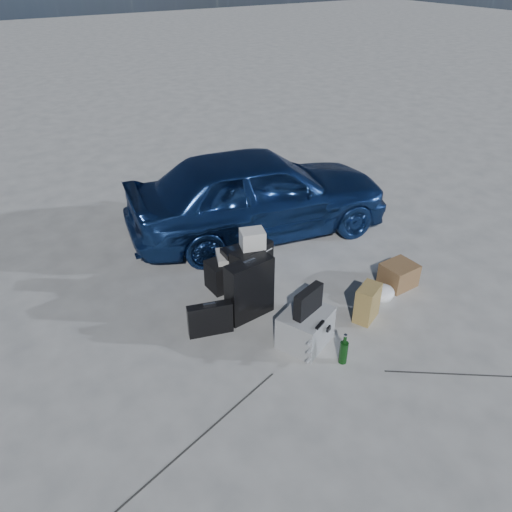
{
  "coord_description": "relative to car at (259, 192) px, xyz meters",
  "views": [
    {
      "loc": [
        -2.53,
        -2.99,
        3.33
      ],
      "look_at": [
        -0.18,
        0.85,
        0.55
      ],
      "focal_mm": 35.0,
      "sensor_mm": 36.0,
      "label": 1
    }
  ],
  "objects": [
    {
      "name": "green_bottle",
      "position": [
        -0.67,
        -2.59,
        -0.43
      ],
      "size": [
        0.1,
        0.1,
        0.32
      ],
      "primitive_type": "cylinder",
      "rotation": [
        0.0,
        0.0,
        0.27
      ],
      "color": "black",
      "rests_on": "ground"
    },
    {
      "name": "suitcase_right",
      "position": [
        -0.84,
        -1.21,
        -0.28
      ],
      "size": [
        0.55,
        0.33,
        0.62
      ],
      "primitive_type": "cube",
      "rotation": [
        0.0,
        0.0,
        0.29
      ],
      "color": "black",
      "rests_on": "ground"
    },
    {
      "name": "duffel_bag",
      "position": [
        -0.87,
        -0.91,
        -0.42
      ],
      "size": [
        0.69,
        0.32,
        0.34
      ],
      "primitive_type": "cube",
      "rotation": [
        0.0,
        0.0,
        0.04
      ],
      "color": "black",
      "rests_on": "ground"
    },
    {
      "name": "cardboard_box",
      "position": [
        0.7,
        -1.93,
        -0.45
      ],
      "size": [
        0.38,
        0.34,
        0.27
      ],
      "primitive_type": "cube",
      "rotation": [
        0.0,
        0.0,
        0.04
      ],
      "color": "brown",
      "rests_on": "ground"
    },
    {
      "name": "briefcase",
      "position": [
        -1.54,
        -1.56,
        -0.42
      ],
      "size": [
        0.46,
        0.22,
        0.35
      ],
      "primitive_type": "cube",
      "rotation": [
        0.0,
        0.0,
        -0.27
      ],
      "color": "black",
      "rests_on": "ground"
    },
    {
      "name": "suitcase_left",
      "position": [
        -1.05,
        -1.52,
        -0.26
      ],
      "size": [
        0.53,
        0.24,
        0.67
      ],
      "primitive_type": "cube",
      "rotation": [
        0.0,
        0.0,
        0.1
      ],
      "color": "black",
      "rests_on": "ground"
    },
    {
      "name": "laptop_bag",
      "position": [
        -0.79,
        -2.17,
        -0.1
      ],
      "size": [
        0.37,
        0.2,
        0.27
      ],
      "primitive_type": "cube",
      "rotation": [
        0.0,
        0.0,
        0.32
      ],
      "color": "black",
      "rests_on": "pelican_case"
    },
    {
      "name": "plastic_bag",
      "position": [
        0.34,
        -2.05,
        -0.51
      ],
      "size": [
        0.38,
        0.35,
        0.17
      ],
      "primitive_type": "ellipsoid",
      "rotation": [
        0.0,
        0.0,
        0.34
      ],
      "color": "white",
      "rests_on": "ground"
    },
    {
      "name": "flat_box_black",
      "position": [
        -0.89,
        -0.94,
        -0.15
      ],
      "size": [
        0.29,
        0.22,
        0.06
      ],
      "primitive_type": "cube",
      "rotation": [
        0.0,
        0.0,
        -0.05
      ],
      "color": "black",
      "rests_on": "flat_box_white"
    },
    {
      "name": "car",
      "position": [
        0.0,
        0.0,
        0.0
      ],
      "size": [
        3.66,
        1.99,
        1.18
      ],
      "primitive_type": "imported",
      "rotation": [
        0.0,
        0.0,
        1.39
      ],
      "color": "navy",
      "rests_on": "ground"
    },
    {
      "name": "white_carton",
      "position": [
        -0.83,
        -1.21,
        0.13
      ],
      "size": [
        0.3,
        0.26,
        0.2
      ],
      "primitive_type": "cube",
      "rotation": [
        0.0,
        0.0,
        -0.29
      ],
      "color": "silver",
      "rests_on": "suitcase_right"
    },
    {
      "name": "ground",
      "position": [
        -0.66,
        -2.15,
        -0.59
      ],
      "size": [
        60.0,
        60.0,
        0.0
      ],
      "primitive_type": "plane",
      "color": "#B9B9B3",
      "rests_on": "ground"
    },
    {
      "name": "kraft_bag",
      "position": [
        -0.03,
        -2.21,
        -0.39
      ],
      "size": [
        0.35,
        0.29,
        0.4
      ],
      "primitive_type": "cube",
      "rotation": [
        0.0,
        0.0,
        0.44
      ],
      "color": "#A48647",
      "rests_on": "ground"
    },
    {
      "name": "flat_box_white",
      "position": [
        -0.89,
        -0.92,
        -0.22
      ],
      "size": [
        0.48,
        0.42,
        0.07
      ],
      "primitive_type": "cube",
      "rotation": [
        0.0,
        0.0,
        -0.37
      ],
      "color": "silver",
      "rests_on": "duffel_bag"
    },
    {
      "name": "pelican_case",
      "position": [
        -0.81,
        -2.17,
        -0.41
      ],
      "size": [
        0.62,
        0.57,
        0.36
      ],
      "primitive_type": "cube",
      "rotation": [
        0.0,
        0.0,
        0.43
      ],
      "color": "#97999B",
      "rests_on": "ground"
    }
  ]
}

